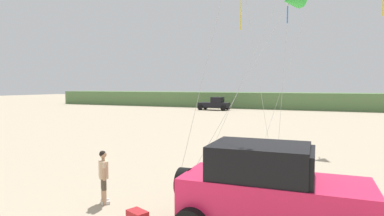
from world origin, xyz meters
The scene contains 4 objects.
dune_ridge centered at (-1.07, 51.83, 1.29)m, with size 90.00×6.55×2.57m, color #567A47.
jeep centered at (2.83, 4.50, 1.20)m, with size 4.89×2.51×2.26m.
person_watching centered at (-2.34, 4.78, 0.94)m, with size 0.47×0.48×1.67m.
distant_pickup centered at (-12.14, 43.90, 0.94)m, with size 4.66×2.50×1.98m.
Camera 1 is at (4.10, -3.39, 3.66)m, focal length 30.82 mm.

